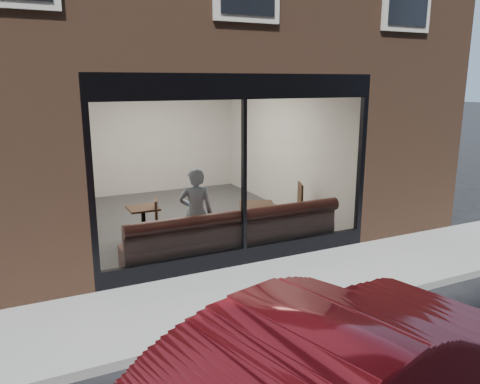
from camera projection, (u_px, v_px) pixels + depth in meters
name	position (u px, v px, depth m)	size (l,w,h in m)	color
ground	(311.00, 316.00, 6.29)	(120.00, 120.00, 0.00)	black
sidewalk_near	(274.00, 287.00, 7.16)	(40.00, 2.00, 0.01)	gray
kerb_near	(313.00, 314.00, 6.23)	(40.00, 0.10, 0.12)	gray
host_building_pier_right	(267.00, 130.00, 14.51)	(2.50, 12.00, 3.20)	brown
host_building_backfill	(125.00, 127.00, 15.55)	(5.00, 6.00, 3.20)	brown
cafe_floor	(187.00, 219.00, 10.66)	(6.00, 6.00, 0.00)	#2D2D30
cafe_ceiling	(183.00, 76.00, 9.93)	(6.00, 6.00, 0.00)	white
cafe_wall_back	(149.00, 136.00, 12.91)	(5.00, 5.00, 0.00)	beige
cafe_wall_left	(65.00, 158.00, 9.24)	(6.00, 6.00, 0.00)	beige
cafe_wall_right	(282.00, 144.00, 11.35)	(6.00, 6.00, 0.00)	beige
storefront_kick	(244.00, 256.00, 8.05)	(5.00, 0.10, 0.30)	black
storefront_header	(244.00, 86.00, 7.39)	(5.00, 0.10, 0.40)	black
storefront_mullion	(244.00, 176.00, 7.72)	(0.06, 0.10, 2.50)	black
storefront_glass	(245.00, 177.00, 7.70)	(4.80, 4.80, 0.00)	white
banquette	(234.00, 245.00, 8.38)	(4.00, 0.55, 0.45)	#341413
person	(196.00, 213.00, 8.24)	(0.59, 0.39, 1.63)	#8EA9BD
cafe_table_left	(143.00, 208.00, 8.84)	(0.55, 0.55, 0.04)	black
cafe_table_right	(257.00, 205.00, 9.06)	(0.65, 0.65, 0.04)	black
cafe_chair_left	(147.00, 236.00, 8.82)	(0.47, 0.47, 0.04)	black
cafe_chair_right	(291.00, 215.00, 10.16)	(0.47, 0.47, 0.05)	black
wall_poster	(70.00, 165.00, 8.86)	(0.02, 0.65, 0.87)	white
parked_car	(343.00, 381.00, 3.81)	(1.47, 4.21, 1.39)	maroon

